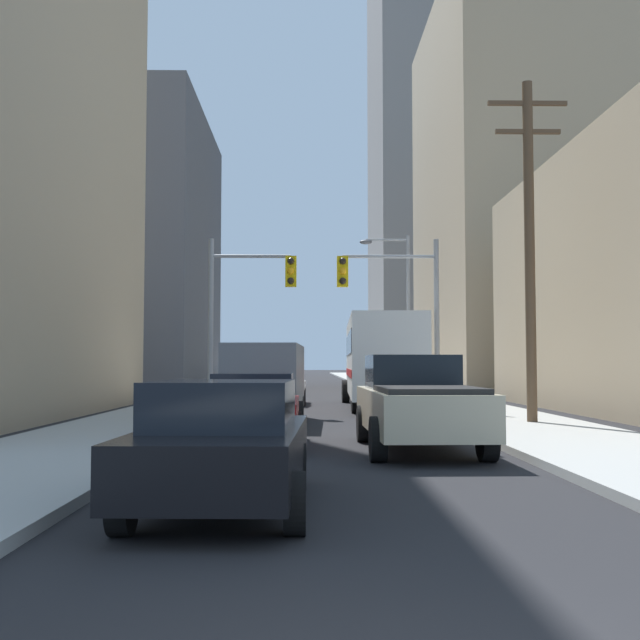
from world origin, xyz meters
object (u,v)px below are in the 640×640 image
object	(u,v)px
cargo_van_grey	(266,379)
sedan_white	(282,386)
sedan_black	(223,444)
pickup_truck_beige	(417,403)
city_bus	(381,358)
traffic_signal_near_left	(248,297)
sedan_red	(254,409)
traffic_signal_near_right	(394,296)

from	to	relation	value
cargo_van_grey	sedan_white	bearing A→B (deg)	89.20
sedan_black	pickup_truck_beige	bearing A→B (deg)	62.93
sedan_black	city_bus	bearing A→B (deg)	79.48
sedan_white	traffic_signal_near_left	size ratio (longest dim) A/B	0.71
sedan_red	traffic_signal_near_right	size ratio (longest dim) A/B	0.70
sedan_black	traffic_signal_near_left	bearing A→B (deg)	93.60
pickup_truck_beige	cargo_van_grey	xyz separation A→B (m)	(-3.39, 6.90, 0.35)
sedan_red	pickup_truck_beige	bearing A→B (deg)	-11.00
sedan_red	sedan_white	distance (m)	16.29
city_bus	traffic_signal_near_left	distance (m)	6.49
pickup_truck_beige	sedan_red	size ratio (longest dim) A/B	1.29
cargo_van_grey	traffic_signal_near_right	distance (m)	6.29
city_bus	traffic_signal_near_right	distance (m)	4.25
pickup_truck_beige	sedan_white	world-z (taller)	pickup_truck_beige
pickup_truck_beige	sedan_black	world-z (taller)	pickup_truck_beige
city_bus	sedan_white	world-z (taller)	city_bus
pickup_truck_beige	sedan_black	distance (m)	7.00
pickup_truck_beige	sedan_black	size ratio (longest dim) A/B	1.27
sedan_black	traffic_signal_near_left	size ratio (longest dim) A/B	0.71
pickup_truck_beige	city_bus	bearing A→B (deg)	87.39
pickup_truck_beige	traffic_signal_near_left	size ratio (longest dim) A/B	0.91
sedan_white	sedan_red	bearing A→B (deg)	-90.16
traffic_signal_near_left	city_bus	bearing A→B (deg)	36.99
city_bus	sedan_red	bearing A→B (deg)	-105.99
city_bus	cargo_van_grey	distance (m)	8.60
cargo_van_grey	sedan_black	distance (m)	13.14
cargo_van_grey	traffic_signal_near_left	world-z (taller)	traffic_signal_near_left
cargo_van_grey	traffic_signal_near_left	bearing A→B (deg)	102.54
traffic_signal_near_right	sedan_red	bearing A→B (deg)	-111.82
cargo_van_grey	sedan_black	xyz separation A→B (m)	(0.21, -13.13, -0.52)
cargo_van_grey	traffic_signal_near_right	xyz separation A→B (m)	(4.15, 3.86, 2.74)
sedan_red	traffic_signal_near_right	bearing A→B (deg)	68.18
sedan_white	traffic_signal_near_left	distance (m)	7.04
pickup_truck_beige	cargo_van_grey	distance (m)	7.70
sedan_black	traffic_signal_near_right	distance (m)	17.74
city_bus	sedan_red	xyz separation A→B (m)	(-3.96, -13.82, -1.16)
sedan_black	cargo_van_grey	bearing A→B (deg)	90.92
traffic_signal_near_left	sedan_white	bearing A→B (deg)	80.81
traffic_signal_near_right	sedan_black	bearing A→B (deg)	-103.05
pickup_truck_beige	traffic_signal_near_right	distance (m)	11.22
sedan_red	sedan_black	bearing A→B (deg)	-89.04
cargo_van_grey	traffic_signal_near_right	world-z (taller)	traffic_signal_near_right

